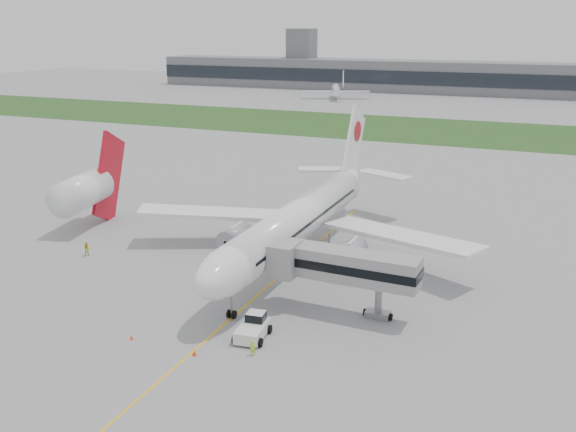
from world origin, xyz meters
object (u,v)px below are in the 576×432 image
at_px(airliner, 301,217).
at_px(neighbor_aircraft, 86,190).
at_px(jet_bridge, 340,266).
at_px(ground_crew_near, 253,348).
at_px(pushback_tug, 253,327).

height_order(airliner, neighbor_aircraft, airliner).
relative_size(jet_bridge, ground_crew_near, 10.27).
xyz_separation_m(airliner, ground_crew_near, (5.55, -26.23, -4.88)).
bearing_deg(pushback_tug, ground_crew_near, -71.94).
height_order(pushback_tug, jet_bridge, jet_bridge).
xyz_separation_m(airliner, jet_bridge, (10.05, -14.31, -0.20)).
height_order(jet_bridge, neighbor_aircraft, neighbor_aircraft).
distance_m(ground_crew_near, neighbor_aircraft, 48.56).
bearing_deg(neighbor_aircraft, ground_crew_near, -43.71).
bearing_deg(jet_bridge, neighbor_aircraft, 164.77).
bearing_deg(airliner, jet_bridge, -54.90).
distance_m(pushback_tug, jet_bridge, 11.34).
relative_size(pushback_tug, jet_bridge, 0.29).
relative_size(airliner, pushback_tug, 11.57).
height_order(airliner, pushback_tug, airliner).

